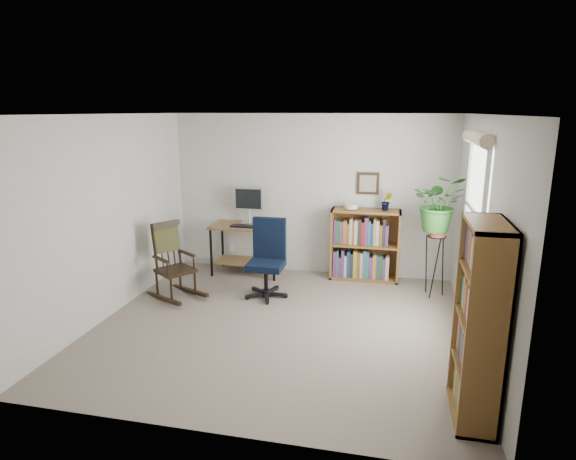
% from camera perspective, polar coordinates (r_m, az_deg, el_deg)
% --- Properties ---
extents(floor, '(4.20, 4.00, 0.00)m').
position_cam_1_polar(floor, '(5.73, -0.88, -11.21)').
color(floor, gray).
rests_on(floor, ground).
extents(ceiling, '(4.20, 4.00, 0.00)m').
position_cam_1_polar(ceiling, '(5.18, -0.98, 13.56)').
color(ceiling, silver).
rests_on(ceiling, ground).
extents(wall_back, '(4.20, 0.00, 2.40)m').
position_cam_1_polar(wall_back, '(7.25, 2.73, 4.14)').
color(wall_back, silver).
rests_on(wall_back, ground).
extents(wall_front, '(4.20, 0.00, 2.40)m').
position_cam_1_polar(wall_front, '(3.50, -8.56, -6.91)').
color(wall_front, silver).
rests_on(wall_front, ground).
extents(wall_left, '(0.00, 4.00, 2.40)m').
position_cam_1_polar(wall_left, '(6.15, -20.33, 1.49)').
color(wall_left, silver).
rests_on(wall_left, ground).
extents(wall_right, '(0.00, 4.00, 2.40)m').
position_cam_1_polar(wall_right, '(5.27, 21.89, -0.63)').
color(wall_right, silver).
rests_on(wall_right, ground).
extents(window, '(0.12, 1.20, 1.50)m').
position_cam_1_polar(window, '(5.51, 21.19, 2.17)').
color(window, white).
rests_on(window, wall_right).
extents(desk, '(1.06, 0.58, 0.76)m').
position_cam_1_polar(desk, '(7.36, -4.88, -2.30)').
color(desk, olive).
rests_on(desk, floor).
extents(monitor, '(0.46, 0.16, 0.56)m').
position_cam_1_polar(monitor, '(7.34, -4.66, 2.96)').
color(monitor, '#B0AFB4').
rests_on(monitor, desk).
extents(keyboard, '(0.40, 0.15, 0.02)m').
position_cam_1_polar(keyboard, '(7.15, -5.22, 0.46)').
color(keyboard, black).
rests_on(keyboard, desk).
extents(office_chair, '(0.58, 0.58, 1.06)m').
position_cam_1_polar(office_chair, '(6.37, -2.66, -3.44)').
color(office_chair, black).
rests_on(office_chair, floor).
extents(rocking_chair, '(1.04, 0.94, 1.03)m').
position_cam_1_polar(rocking_chair, '(6.53, -13.26, -3.52)').
color(rocking_chair, black).
rests_on(rocking_chair, floor).
extents(low_bookshelf, '(0.99, 0.33, 1.05)m').
position_cam_1_polar(low_bookshelf, '(7.13, 9.10, -1.75)').
color(low_bookshelf, brown).
rests_on(low_bookshelf, floor).
extents(tall_bookshelf, '(0.31, 0.71, 1.63)m').
position_cam_1_polar(tall_bookshelf, '(4.13, 21.73, -10.18)').
color(tall_bookshelf, brown).
rests_on(tall_bookshelf, floor).
extents(plant_stand, '(0.28, 0.28, 0.97)m').
position_cam_1_polar(plant_stand, '(6.72, 17.03, -3.55)').
color(plant_stand, black).
rests_on(plant_stand, floor).
extents(spider_plant, '(1.69, 1.88, 1.46)m').
position_cam_1_polar(spider_plant, '(6.48, 17.74, 6.14)').
color(spider_plant, '#2C6F26').
rests_on(spider_plant, plant_stand).
extents(potted_plant_small, '(0.13, 0.24, 0.11)m').
position_cam_1_polar(potted_plant_small, '(7.00, 11.57, 2.71)').
color(potted_plant_small, '#2C6F26').
rests_on(potted_plant_small, low_bookshelf).
extents(framed_picture, '(0.32, 0.04, 0.32)m').
position_cam_1_polar(framed_picture, '(7.10, 9.45, 5.46)').
color(framed_picture, black).
rests_on(framed_picture, wall_back).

